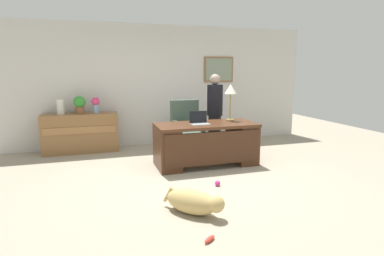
% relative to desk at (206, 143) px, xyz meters
% --- Properties ---
extents(ground_plane, '(12.00, 12.00, 0.00)m').
position_rel_desk_xyz_m(ground_plane, '(-0.35, -0.58, -0.41)').
color(ground_plane, '#9E937F').
extents(back_wall, '(7.00, 0.16, 2.70)m').
position_rel_desk_xyz_m(back_wall, '(-0.34, 2.02, 0.94)').
color(back_wall, silver).
rests_on(back_wall, ground_plane).
extents(desk, '(1.80, 0.81, 0.76)m').
position_rel_desk_xyz_m(desk, '(0.00, 0.00, 0.00)').
color(desk, '#4C2B19').
rests_on(desk, ground_plane).
extents(credenza, '(1.50, 0.50, 0.81)m').
position_rel_desk_xyz_m(credenza, '(-2.19, 1.67, -0.01)').
color(credenza, olive).
rests_on(credenza, ground_plane).
extents(armchair, '(0.60, 0.59, 1.08)m').
position_rel_desk_xyz_m(armchair, '(-0.07, 1.02, 0.07)').
color(armchair, '#475B4C').
rests_on(armchair, ground_plane).
extents(person_standing, '(0.32, 0.32, 1.62)m').
position_rel_desk_xyz_m(person_standing, '(0.48, 0.83, 0.42)').
color(person_standing, '#262323').
rests_on(person_standing, ground_plane).
extents(dog_lying, '(0.67, 0.69, 0.30)m').
position_rel_desk_xyz_m(dog_lying, '(-0.82, -1.83, -0.26)').
color(dog_lying, tan).
rests_on(dog_lying, ground_plane).
extents(laptop, '(0.32, 0.22, 0.22)m').
position_rel_desk_xyz_m(laptop, '(-0.13, 0.01, 0.40)').
color(laptop, '#B2B5BA').
rests_on(laptop, desk).
extents(desk_lamp, '(0.22, 0.22, 0.68)m').
position_rel_desk_xyz_m(desk_lamp, '(0.55, 0.22, 0.89)').
color(desk_lamp, '#9E8447').
rests_on(desk_lamp, desk).
extents(vase_with_flowers, '(0.17, 0.17, 0.33)m').
position_rel_desk_xyz_m(vase_with_flowers, '(-1.86, 1.67, 0.59)').
color(vase_with_flowers, '#88A9D1').
rests_on(vase_with_flowers, credenza).
extents(vase_empty, '(0.15, 0.15, 0.30)m').
position_rel_desk_xyz_m(vase_empty, '(-2.54, 1.67, 0.55)').
color(vase_empty, silver).
rests_on(vase_empty, credenza).
extents(potted_plant, '(0.24, 0.24, 0.36)m').
position_rel_desk_xyz_m(potted_plant, '(-2.17, 1.67, 0.60)').
color(potted_plant, brown).
rests_on(potted_plant, credenza).
extents(dog_toy_ball, '(0.08, 0.08, 0.08)m').
position_rel_desk_xyz_m(dog_toy_ball, '(-0.20, -1.05, -0.37)').
color(dog_toy_ball, '#D8338C').
rests_on(dog_toy_ball, ground_plane).
extents(dog_toy_bone, '(0.16, 0.14, 0.05)m').
position_rel_desk_xyz_m(dog_toy_bone, '(-0.86, -2.47, -0.39)').
color(dog_toy_bone, '#E53F33').
rests_on(dog_toy_bone, ground_plane).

